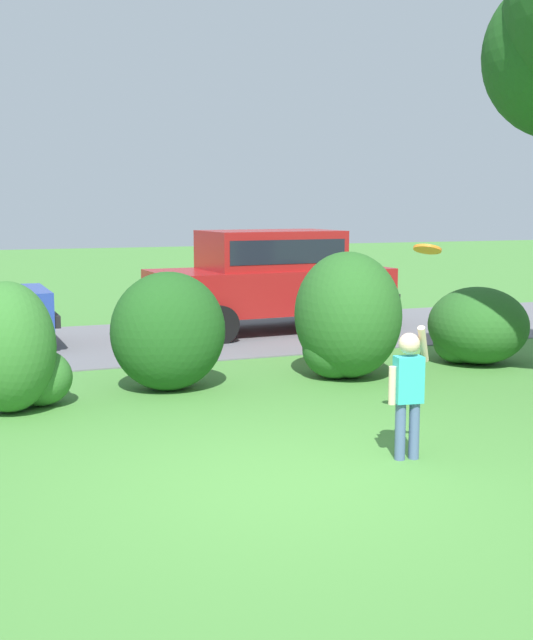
% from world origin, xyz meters
% --- Properties ---
extents(ground_plane, '(80.00, 80.00, 0.00)m').
position_xyz_m(ground_plane, '(0.00, 0.00, 0.00)').
color(ground_plane, '#478438').
extents(driveway_strip, '(28.00, 4.40, 0.02)m').
position_xyz_m(driveway_strip, '(0.00, 7.66, 0.01)').
color(driveway_strip, slate).
rests_on(driveway_strip, ground).
extents(shrub_centre_left, '(1.28, 1.25, 1.53)m').
position_xyz_m(shrub_centre_left, '(-2.02, 3.45, 0.70)').
color(shrub_centre_left, '#33702B').
rests_on(shrub_centre_left, ground).
extents(shrub_centre, '(1.50, 1.21, 1.54)m').
position_xyz_m(shrub_centre, '(-0.08, 3.85, 0.71)').
color(shrub_centre, '#1E511C').
rests_on(shrub_centre, ground).
extents(shrub_centre_right, '(1.45, 1.62, 1.76)m').
position_xyz_m(shrub_centre_right, '(2.42, 3.71, 0.81)').
color(shrub_centre_right, '#286023').
rests_on(shrub_centre_right, ground).
extents(shrub_far_end, '(1.47, 1.57, 1.17)m').
position_xyz_m(shrub_far_end, '(4.71, 3.91, 0.55)').
color(shrub_far_end, '#286023').
rests_on(shrub_far_end, ground).
extents(parked_suv, '(4.78, 2.28, 1.92)m').
position_xyz_m(parked_suv, '(2.95, 7.93, 1.08)').
color(parked_suv, maroon).
rests_on(parked_suv, ground).
extents(child_thrower, '(0.47, 0.24, 1.29)m').
position_xyz_m(child_thrower, '(1.29, 0.20, 0.72)').
color(child_thrower, '#4C608C').
rests_on(child_thrower, ground).
extents(frisbee, '(0.29, 0.28, 0.16)m').
position_xyz_m(frisbee, '(1.79, 0.72, 1.95)').
color(frisbee, orange).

